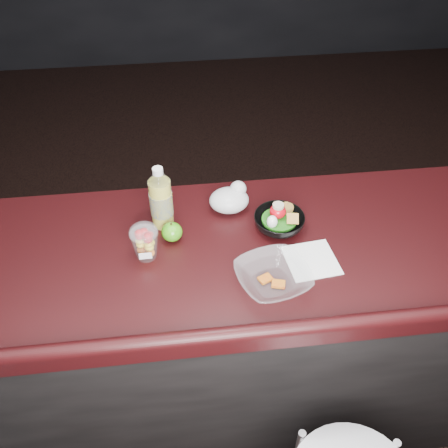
# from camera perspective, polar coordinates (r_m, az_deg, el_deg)

# --- Properties ---
(room_shell) EXTENTS (8.00, 8.00, 8.00)m
(room_shell) POSITION_cam_1_polar(r_m,az_deg,el_deg) (0.95, 5.81, 19.68)
(room_shell) COLOR black
(room_shell) RESTS_ON ground
(counter) EXTENTS (4.06, 0.71, 1.02)m
(counter) POSITION_cam_1_polar(r_m,az_deg,el_deg) (2.05, 1.59, -12.72)
(counter) COLOR black
(counter) RESTS_ON ground
(lemonade_bottle) EXTENTS (0.08, 0.08, 0.24)m
(lemonade_bottle) POSITION_cam_1_polar(r_m,az_deg,el_deg) (1.69, -7.20, 2.57)
(lemonade_bottle) COLOR gold
(lemonade_bottle) RESTS_ON counter
(fruit_cup) EXTENTS (0.09, 0.09, 0.13)m
(fruit_cup) POSITION_cam_1_polar(r_m,az_deg,el_deg) (1.60, -9.05, -1.94)
(fruit_cup) COLOR white
(fruit_cup) RESTS_ON counter
(green_apple) EXTENTS (0.07, 0.07, 0.07)m
(green_apple) POSITION_cam_1_polar(r_m,az_deg,el_deg) (1.67, -5.97, -0.90)
(green_apple) COLOR #24820F
(green_apple) RESTS_ON counter
(plastic_bag) EXTENTS (0.14, 0.12, 0.10)m
(plastic_bag) POSITION_cam_1_polar(r_m,az_deg,el_deg) (1.77, 0.72, 2.90)
(plastic_bag) COLOR silver
(plastic_bag) RESTS_ON counter
(snack_bowl) EXTENTS (0.20, 0.20, 0.10)m
(snack_bowl) POSITION_cam_1_polar(r_m,az_deg,el_deg) (1.72, 6.27, 0.35)
(snack_bowl) COLOR black
(snack_bowl) RESTS_ON counter
(takeout_bowl) EXTENTS (0.27, 0.27, 0.05)m
(takeout_bowl) POSITION_cam_1_polar(r_m,az_deg,el_deg) (1.54, 5.60, -6.09)
(takeout_bowl) COLOR silver
(takeout_bowl) RESTS_ON counter
(paper_napkin) EXTENTS (0.18, 0.18, 0.00)m
(paper_napkin) POSITION_cam_1_polar(r_m,az_deg,el_deg) (1.64, 9.93, -4.10)
(paper_napkin) COLOR white
(paper_napkin) RESTS_ON counter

